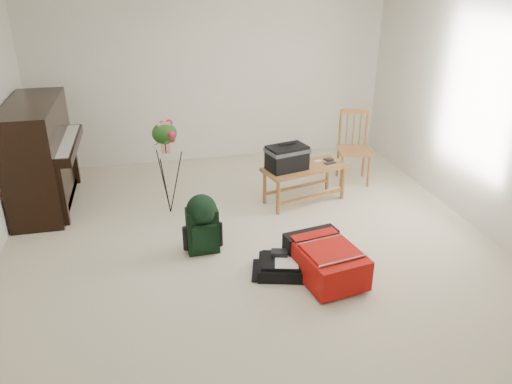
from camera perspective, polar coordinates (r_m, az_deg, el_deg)
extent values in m
cube|color=beige|center=(5.11, -0.31, -6.67)|extent=(5.00, 5.50, 0.01)
cube|color=silver|center=(7.21, -5.10, 13.32)|extent=(5.00, 0.04, 2.50)
cube|color=silver|center=(5.64, 25.57, 7.83)|extent=(0.04, 5.50, 2.50)
cube|color=black|center=(6.34, -23.52, 3.86)|extent=(0.55, 1.50, 1.25)
cube|color=black|center=(6.25, -20.99, 5.05)|extent=(0.28, 1.30, 0.10)
cube|color=white|center=(6.23, -21.06, 5.48)|extent=(0.22, 1.20, 0.02)
cube|color=black|center=(6.53, -22.25, -0.80)|extent=(0.45, 1.30, 0.10)
cube|color=#9C6833|center=(5.98, 5.61, 2.78)|extent=(1.09, 0.66, 0.04)
cylinder|color=#9C6833|center=(5.81, 1.71, -0.25)|extent=(0.04, 0.04, 0.42)
cylinder|color=#9C6833|center=(6.10, 0.97, 1.01)|extent=(0.04, 0.04, 0.42)
cylinder|color=#9C6833|center=(6.08, 10.09, 0.54)|extent=(0.04, 0.04, 0.42)
cylinder|color=#9C6833|center=(6.36, 9.01, 1.71)|extent=(0.04, 0.04, 0.42)
cube|color=#9C6833|center=(6.65, 11.17, 4.69)|extent=(0.49, 0.49, 0.04)
cylinder|color=#9C6833|center=(6.52, 10.18, 2.20)|extent=(0.03, 0.03, 0.42)
cylinder|color=#9C6833|center=(6.82, 9.09, 3.29)|extent=(0.03, 0.03, 0.42)
cylinder|color=#9C6833|center=(6.65, 12.97, 2.42)|extent=(0.03, 0.03, 0.42)
cylinder|color=#9C6833|center=(6.95, 11.78, 3.49)|extent=(0.03, 0.03, 0.42)
cube|color=#9C6833|center=(6.66, 10.91, 9.04)|extent=(0.37, 0.12, 0.06)
cylinder|color=#9C6833|center=(6.66, 9.36, 7.06)|extent=(0.03, 0.03, 0.50)
cylinder|color=#9C6833|center=(6.80, 12.13, 7.19)|extent=(0.03, 0.03, 0.50)
cube|color=#AF1807|center=(4.66, 7.98, -7.85)|extent=(0.64, 0.84, 0.29)
cube|color=black|center=(4.89, 6.82, -6.08)|extent=(0.55, 0.27, 0.31)
cube|color=#AF1807|center=(4.54, 8.33, -6.53)|extent=(0.53, 0.51, 0.02)
cube|color=silver|center=(4.36, 9.32, -7.89)|extent=(0.47, 0.10, 0.01)
cube|color=black|center=(4.74, 3.24, -8.60)|extent=(0.57, 0.50, 0.12)
cube|color=black|center=(4.70, 3.26, -7.86)|extent=(0.50, 0.43, 0.03)
cube|color=white|center=(4.68, 3.56, -7.71)|extent=(0.28, 0.33, 0.01)
cube|color=black|center=(4.71, 2.52, -7.07)|extent=(0.17, 0.13, 0.05)
cube|color=black|center=(5.01, -6.13, -4.39)|extent=(0.32, 0.20, 0.47)
cube|color=black|center=(4.92, -5.95, -5.28)|extent=(0.25, 0.06, 0.27)
sphere|color=black|center=(4.90, -6.25, -1.99)|extent=(0.30, 0.30, 0.30)
cube|color=black|center=(5.10, -7.08, -3.96)|extent=(0.04, 0.03, 0.42)
cube|color=black|center=(5.11, -5.45, -3.80)|extent=(0.04, 0.03, 0.42)
cylinder|color=black|center=(5.61, -10.35, 5.75)|extent=(0.01, 0.01, 0.29)
ellipsoid|color=#215019|center=(5.58, -10.42, 6.60)|extent=(0.27, 0.19, 0.25)
cube|color=red|center=(5.54, -10.48, 7.40)|extent=(0.14, 0.05, 0.08)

